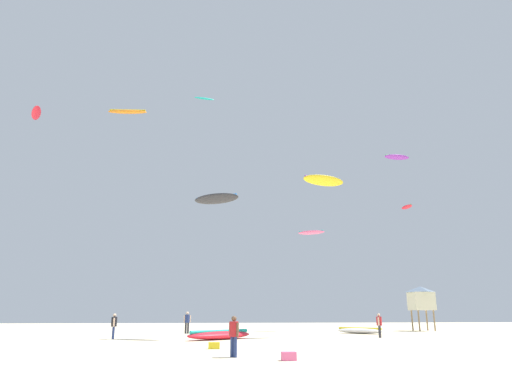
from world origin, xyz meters
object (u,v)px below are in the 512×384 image
(kite_aloft_4, at_px, (324,180))
(kite_aloft_8, at_px, (128,112))
(cooler_box, at_px, (289,356))
(person_midground, at_px, (114,324))
(kite_grounded_near, at_px, (360,331))
(kite_aloft_2, at_px, (397,157))
(gear_bag, at_px, (214,346))
(person_foreground, at_px, (234,333))
(kite_grounded_mid, at_px, (220,335))
(kite_aloft_0, at_px, (36,113))
(lifeguard_tower, at_px, (421,298))
(kite_aloft_6, at_px, (216,199))
(kite_aloft_5, at_px, (204,99))
(person_right, at_px, (379,323))
(kite_aloft_1, at_px, (407,207))
(person_left, at_px, (187,321))
(kite_aloft_7, at_px, (311,232))

(kite_aloft_4, xyz_separation_m, kite_aloft_8, (-18.02, 11.14, 10.34))
(cooler_box, bearing_deg, kite_aloft_8, 114.75)
(person_midground, relative_size, kite_grounded_near, 0.43)
(cooler_box, bearing_deg, kite_aloft_2, 59.76)
(gear_bag, bearing_deg, kite_aloft_2, 51.58)
(person_midground, distance_m, kite_grounded_near, 19.79)
(person_foreground, distance_m, kite_grounded_mid, 11.93)
(kite_aloft_0, relative_size, kite_aloft_8, 0.87)
(lifeguard_tower, bearing_deg, kite_aloft_4, -141.22)
(kite_aloft_2, bearing_deg, gear_bag, -128.42)
(kite_aloft_6, bearing_deg, lifeguard_tower, 27.22)
(person_foreground, height_order, kite_aloft_0, kite_aloft_0)
(person_midground, relative_size, kite_aloft_0, 0.46)
(kite_aloft_5, bearing_deg, person_right, -55.95)
(kite_aloft_2, bearing_deg, kite_aloft_1, -101.78)
(kite_grounded_mid, bearing_deg, kite_aloft_8, 126.50)
(kite_aloft_0, relative_size, kite_aloft_5, 1.36)
(kite_aloft_8, bearing_deg, person_left, -34.82)
(kite_grounded_near, xyz_separation_m, kite_aloft_1, (10.47, 11.96, 13.57))
(kite_grounded_mid, relative_size, gear_bag, 8.87)
(kite_aloft_1, height_order, kite_aloft_6, kite_aloft_1)
(kite_aloft_2, xyz_separation_m, kite_aloft_6, (-23.31, -20.46, -11.22))
(person_foreground, height_order, gear_bag, person_foreground)
(person_foreground, height_order, kite_aloft_4, kite_aloft_4)
(kite_grounded_mid, distance_m, kite_aloft_2, 37.84)
(kite_aloft_1, bearing_deg, kite_grounded_mid, -139.85)
(cooler_box, distance_m, kite_aloft_2, 45.75)
(kite_grounded_near, bearing_deg, person_right, -94.58)
(gear_bag, distance_m, kite_aloft_0, 33.66)
(person_foreground, relative_size, kite_aloft_6, 0.44)
(kite_aloft_5, bearing_deg, kite_aloft_2, 2.10)
(kite_aloft_0, bearing_deg, person_right, -20.02)
(gear_bag, bearing_deg, person_midground, 128.22)
(kite_aloft_1, relative_size, kite_aloft_5, 0.83)
(person_right, distance_m, kite_aloft_8, 32.57)
(kite_grounded_near, xyz_separation_m, kite_aloft_7, (-2.54, 5.96, 9.27))
(person_left, bearing_deg, kite_aloft_8, -134.02)
(person_midground, relative_size, cooler_box, 2.97)
(cooler_box, distance_m, kite_aloft_1, 40.15)
(person_midground, height_order, kite_grounded_near, person_midground)
(person_midground, bearing_deg, kite_aloft_7, -152.95)
(person_left, distance_m, kite_aloft_7, 15.23)
(kite_grounded_near, xyz_separation_m, kite_aloft_6, (-12.22, -5.52, 9.69))
(person_left, bearing_deg, kite_grounded_near, 74.71)
(lifeguard_tower, bearing_deg, person_right, -127.82)
(person_foreground, height_order, kite_aloft_1, kite_aloft_1)
(kite_aloft_0, bearing_deg, kite_grounded_near, -9.31)
(lifeguard_tower, distance_m, kite_aloft_1, 13.20)
(kite_grounded_near, height_order, kite_aloft_0, kite_aloft_0)
(person_right, xyz_separation_m, kite_aloft_0, (-29.79, 10.85, 19.95))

